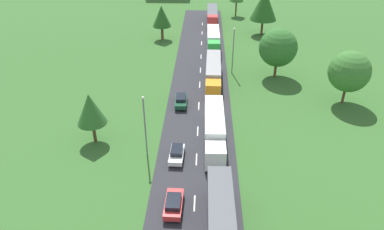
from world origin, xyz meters
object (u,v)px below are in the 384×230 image
Objects in this scene: truck_second at (214,128)px; car_fourth at (181,100)px; car_third at (177,153)px; lamppost_second at (145,124)px; truck_third at (213,72)px; truck_lead at (221,224)px; tree_pine at (162,16)px; tree_oak at (349,72)px; tree_ash at (90,109)px; lamppost_third at (233,49)px; truck_fourth at (213,39)px; tree_maple at (278,48)px; tree_lime at (264,5)px; car_second at (174,204)px; truck_fifth at (212,16)px.

truck_second reaches higher than car_fourth.
car_third is 5.47m from lamppost_second.
truck_second is 6.20m from car_third.
truck_third is 22.29m from car_third.
truck_lead is 1.03× the size of truck_second.
truck_lead is 58.00m from tree_pine.
tree_oak is (25.29, 15.50, 4.58)m from car_third.
truck_lead is 34.15m from truck_third.
lamppost_third is at bearing 49.60° from tree_ash.
truck_third reaches higher than car_fourth.
truck_fourth is 13.19m from tree_pine.
lamppost_second is (-3.47, -13.16, 3.88)m from car_fourth.
lamppost_second reaches higher than car_fourth.
truck_fourth is 1.39× the size of tree_oak.
car_fourth is 15.58m from tree_ash.
truck_fourth is (-0.11, 51.22, -0.02)m from truck_lead.
truck_third is 1.62× the size of tree_maple.
truck_fourth is at bearing 89.30° from truck_third.
tree_pine is 23.60m from tree_lime.
car_second is 0.55× the size of tree_pine.
truck_fifth is 3.45× the size of car_third.
truck_fifth is at bearing 89.77° from truck_third.
lamppost_third is (3.41, -30.69, 2.69)m from truck_fifth.
tree_pine is at bearing 137.86° from tree_oak.
tree_maple is at bearing -51.19° from truck_fourth.
car_fourth is at bearing 75.22° from lamppost_second.
truck_second is 0.90× the size of truck_third.
truck_fourth is 2.73× the size of car_fourth.
tree_ash reaches higher than truck_fifth.
truck_second is at bearing -150.37° from tree_oak.
truck_lead is 34.61m from tree_oak.
truck_second is 1.82× the size of tree_ash.
truck_third is 23.00m from lamppost_second.
car_fourth is at bearing -115.77° from tree_lime.
truck_fifth is at bearing 96.33° from lamppost_third.
truck_third is 1.68× the size of lamppost_third.
tree_maple reaches higher than tree_pine.
tree_ash is (-11.51, 12.05, 4.19)m from car_second.
truck_fourth is 1.40× the size of lamppost_second.
tree_oak is at bearing 29.63° from truck_second.
lamppost_third is (3.62, 22.48, 2.59)m from truck_second.
lamppost_second is at bearing -102.95° from truck_fourth.
tree_ash reaches higher than car_second.
tree_lime is (0.53, 23.69, 1.43)m from tree_maple.
truck_lead is 26.72m from car_fourth.
truck_fifth is 1.61× the size of tree_oak.
truck_second is at bearing -118.10° from tree_maple.
truck_lead is 1.57× the size of tree_oak.
truck_fifth is at bearing 47.82° from tree_pine.
truck_third is 9.59m from car_fourth.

